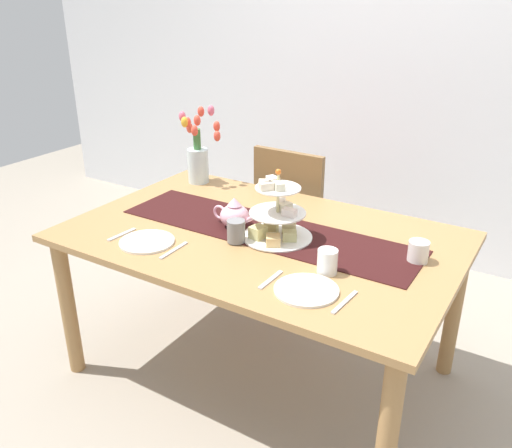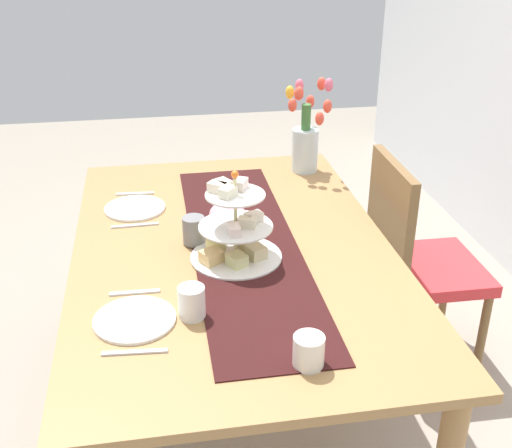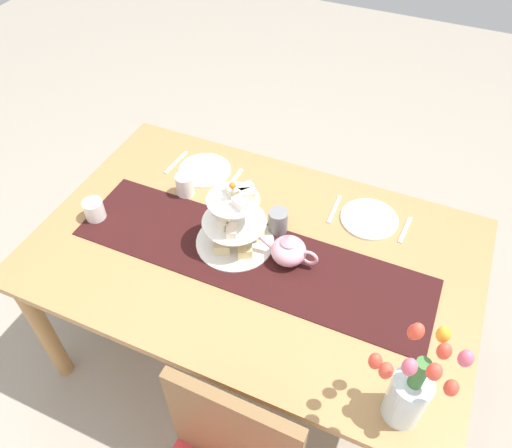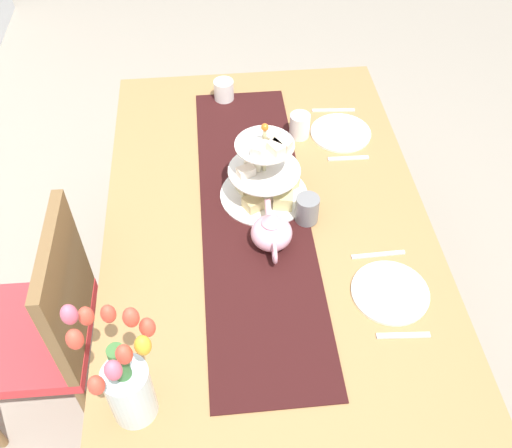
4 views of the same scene
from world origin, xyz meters
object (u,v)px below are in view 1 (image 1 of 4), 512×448
object	(u,v)px
tulip_vase	(198,155)
dinner_plate_right	(306,290)
mug_grey	(236,231)
cream_jug	(418,252)
dinner_plate_left	(147,242)
chair_left	(297,214)
mug_white_text	(327,262)
fork_left	(122,234)
fork_right	(271,280)
knife_right	(345,302)
tiered_cake_stand	(276,218)
knife_left	(174,250)
teapot	(234,215)
dining_table	(261,252)

from	to	relation	value
tulip_vase	dinner_plate_right	distance (m)	1.27
dinner_plate_right	mug_grey	world-z (taller)	mug_grey
cream_jug	dinner_plate_left	xyz separation A→B (m)	(-1.01, -0.43, -0.04)
chair_left	mug_white_text	world-z (taller)	chair_left
fork_left	fork_right	world-z (taller)	same
knife_right	mug_grey	bearing A→B (deg)	160.74
tulip_vase	fork_left	bearing A→B (deg)	-79.27
cream_jug	tiered_cake_stand	bearing A→B (deg)	-169.44
chair_left	knife_left	size ratio (longest dim) A/B	5.35
teapot	mug_white_text	world-z (taller)	teapot
chair_left	knife_right	size ratio (longest dim) A/B	5.35
dining_table	fork_right	distance (m)	0.42
tulip_vase	fork_right	world-z (taller)	tulip_vase
tiered_cake_stand	mug_grey	distance (m)	0.18
tulip_vase	knife_right	size ratio (longest dim) A/B	2.42
tiered_cake_stand	knife_left	distance (m)	0.45
dining_table	mug_grey	world-z (taller)	mug_grey
dinner_plate_right	dinner_plate_left	bearing A→B (deg)	180.00
fork_left	fork_right	distance (m)	0.74
mug_white_text	chair_left	bearing A→B (deg)	123.18
chair_left	mug_grey	world-z (taller)	chair_left
cream_jug	knife_right	distance (m)	0.45
cream_jug	knife_right	xyz separation A→B (m)	(-0.12, -0.43, -0.04)
tulip_vase	mug_white_text	bearing A→B (deg)	-28.97
dinner_plate_left	fork_right	size ratio (longest dim) A/B	1.53
chair_left	tiered_cake_stand	size ratio (longest dim) A/B	2.99
mug_white_text	dinner_plate_right	bearing A→B (deg)	-91.66
dining_table	knife_left	xyz separation A→B (m)	(-0.21, -0.33, 0.09)
fork_right	knife_right	bearing A→B (deg)	0.00
tiered_cake_stand	mug_white_text	xyz separation A→B (m)	(0.31, -0.16, -0.05)
tulip_vase	dinner_plate_right	xyz separation A→B (m)	(1.03, -0.73, -0.15)
cream_jug	teapot	bearing A→B (deg)	-172.62
fork_left	fork_right	bearing A→B (deg)	0.00
cream_jug	chair_left	bearing A→B (deg)	142.81
knife_right	mug_grey	distance (m)	0.61
cream_jug	dinner_plate_left	bearing A→B (deg)	-156.95
dinner_plate_left	mug_grey	world-z (taller)	mug_grey
dining_table	cream_jug	bearing A→B (deg)	8.91
fork_left	knife_right	xyz separation A→B (m)	(1.03, 0.00, 0.00)
dinner_plate_left	fork_right	xyz separation A→B (m)	(0.60, 0.00, -0.00)
dinner_plate_right	mug_white_text	xyz separation A→B (m)	(0.00, 0.16, 0.04)
chair_left	teapot	bearing A→B (deg)	-84.08
cream_jug	mug_grey	world-z (taller)	mug_grey
chair_left	fork_right	bearing A→B (deg)	-67.20
fork_left	knife_left	size ratio (longest dim) A/B	0.88
dinner_plate_left	dinner_plate_right	bearing A→B (deg)	0.00
tiered_cake_stand	tulip_vase	world-z (taller)	tulip_vase
tiered_cake_stand	mug_white_text	world-z (taller)	tiered_cake_stand
tiered_cake_stand	mug_white_text	size ratio (longest dim) A/B	3.20
cream_jug	mug_white_text	world-z (taller)	mug_white_text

